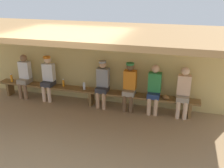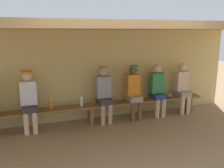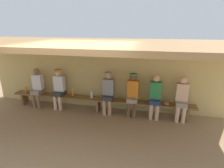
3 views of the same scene
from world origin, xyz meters
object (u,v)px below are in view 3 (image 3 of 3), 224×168
(player_in_red, at_px, (182,97))
(player_with_sunglasses, at_px, (155,95))
(player_near_post, at_px, (37,86))
(player_in_blue, at_px, (59,87))
(baseball_glove_tan, at_px, (166,103))
(water_bottle_clear, at_px, (73,93))
(player_leftmost, at_px, (133,93))
(water_bottle_orange, at_px, (26,89))
(bench, at_px, (98,100))
(player_in_white, at_px, (108,91))
(water_bottle_green, at_px, (92,95))

(player_in_red, height_order, player_with_sunglasses, same)
(player_near_post, bearing_deg, player_in_blue, 0.03)
(baseball_glove_tan, bearing_deg, player_in_red, -122.18)
(player_in_blue, xyz_separation_m, player_with_sunglasses, (3.14, -0.00, -0.02))
(player_with_sunglasses, height_order, water_bottle_clear, player_with_sunglasses)
(player_in_red, bearing_deg, water_bottle_clear, 179.38)
(player_leftmost, distance_m, water_bottle_clear, 2.01)
(water_bottle_orange, bearing_deg, bench, 1.05)
(player_near_post, bearing_deg, bench, -0.08)
(player_in_blue, bearing_deg, player_in_white, 0.00)
(player_leftmost, height_order, baseball_glove_tan, player_leftmost)
(bench, xyz_separation_m, water_bottle_clear, (-0.89, 0.04, 0.18))
(player_leftmost, height_order, water_bottle_green, player_leftmost)
(bench, distance_m, player_leftmost, 1.17)
(water_bottle_orange, distance_m, water_bottle_clear, 1.72)
(player_leftmost, bearing_deg, player_in_white, 180.00)
(water_bottle_clear, height_order, baseball_glove_tan, water_bottle_clear)
(player_leftmost, xyz_separation_m, water_bottle_green, (-1.32, -0.02, -0.18))
(player_leftmost, relative_size, water_bottle_orange, 5.17)
(player_in_red, xyz_separation_m, baseball_glove_tan, (-0.43, -0.03, -0.22))
(water_bottle_orange, bearing_deg, player_in_red, 0.56)
(player_leftmost, distance_m, water_bottle_green, 1.34)
(bench, relative_size, player_leftmost, 4.46)
(bench, xyz_separation_m, player_near_post, (-2.16, 0.00, 0.34))
(player_leftmost, relative_size, player_with_sunglasses, 1.01)
(player_in_white, bearing_deg, water_bottle_green, -178.38)
(player_near_post, height_order, player_in_white, player_in_white)
(player_in_red, relative_size, player_in_white, 0.99)
(bench, distance_m, water_bottle_orange, 2.61)
(player_in_red, height_order, baseball_glove_tan, player_in_red)
(bench, height_order, player_leftmost, player_leftmost)
(baseball_glove_tan, bearing_deg, player_with_sunglasses, 48.56)
(player_in_white, bearing_deg, player_in_blue, 180.00)
(bench, bearing_deg, water_bottle_orange, -178.95)
(player_near_post, bearing_deg, player_in_red, 0.00)
(player_in_white, distance_m, baseball_glove_tan, 1.78)
(player_leftmost, height_order, water_bottle_clear, player_leftmost)
(player_in_white, height_order, water_bottle_orange, player_in_white)
(water_bottle_orange, relative_size, water_bottle_green, 1.20)
(player_in_red, relative_size, baseball_glove_tan, 5.56)
(bench, height_order, baseball_glove_tan, baseball_glove_tan)
(water_bottle_green, bearing_deg, bench, 3.27)
(player_in_white, bearing_deg, player_near_post, -179.99)
(player_in_red, height_order, water_bottle_orange, player_in_red)
(player_with_sunglasses, bearing_deg, bench, -179.90)
(water_bottle_clear, bearing_deg, water_bottle_orange, -177.08)
(bench, distance_m, baseball_glove_tan, 2.11)
(player_near_post, xyz_separation_m, water_bottle_green, (1.95, -0.02, -0.17))
(player_in_red, distance_m, player_with_sunglasses, 0.75)
(player_leftmost, height_order, player_near_post, player_leftmost)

